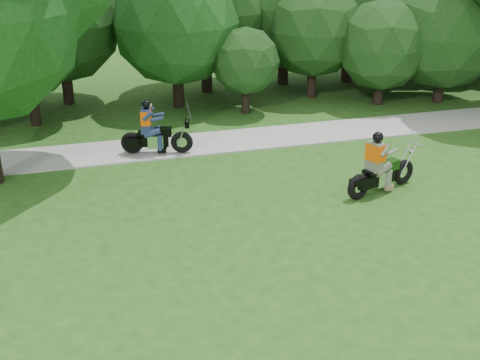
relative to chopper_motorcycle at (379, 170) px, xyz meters
name	(u,v)px	position (x,y,z in m)	size (l,w,h in m)	color
ground	(421,238)	(-0.22, -2.74, -0.69)	(100.00, 100.00, 0.00)	#214D16
walkway	(303,134)	(-0.22, 5.26, -0.66)	(60.00, 2.20, 0.06)	#A4A49E
tree_line	(282,8)	(1.15, 11.80, 2.89)	(39.27, 11.81, 7.78)	black
chopper_motorcycle	(379,170)	(0.00, 0.00, 0.00)	(2.55, 1.28, 1.87)	black
touring_motorcycle	(152,134)	(-5.77, 4.74, 0.03)	(2.37, 1.10, 1.82)	black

